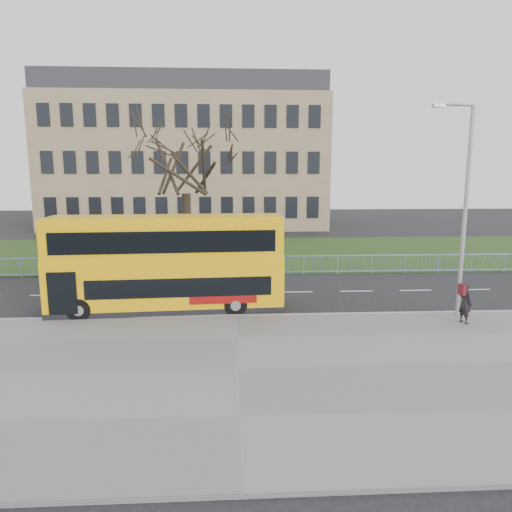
{
  "coord_description": "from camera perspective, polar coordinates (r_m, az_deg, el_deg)",
  "views": [
    {
      "loc": [
        -0.15,
        -19.15,
        5.59
      ],
      "look_at": [
        0.93,
        1.0,
        2.08
      ],
      "focal_mm": 32.0,
      "sensor_mm": 36.0,
      "label": 1
    }
  ],
  "objects": [
    {
      "name": "bare_tree",
      "position": [
        29.29,
        -8.77,
        9.4
      ],
      "size": [
        7.46,
        7.46,
        10.66
      ],
      "primitive_type": null,
      "color": "black",
      "rests_on": "grass_verge"
    },
    {
      "name": "pavement",
      "position": [
        13.58,
        -2.24,
        -14.17
      ],
      "size": [
        80.0,
        10.5,
        0.12
      ],
      "primitive_type": "cube",
      "color": "slate",
      "rests_on": "ground"
    },
    {
      "name": "yellow_bus",
      "position": [
        19.2,
        -11.03,
        -0.71
      ],
      "size": [
        9.57,
        2.82,
        3.96
      ],
      "rotation": [
        0.0,
        0.0,
        0.06
      ],
      "color": "#FFB80A",
      "rests_on": "ground"
    },
    {
      "name": "kerb",
      "position": [
        18.45,
        -2.49,
        -7.55
      ],
      "size": [
        80.0,
        0.2,
        0.14
      ],
      "primitive_type": "cube",
      "color": "gray",
      "rests_on": "ground"
    },
    {
      "name": "grass_verge",
      "position": [
        33.91,
        -2.77,
        0.44
      ],
      "size": [
        80.0,
        15.4,
        0.08
      ],
      "primitive_type": "cube",
      "color": "#1D3714",
      "rests_on": "ground"
    },
    {
      "name": "ground",
      "position": [
        19.95,
        -2.53,
        -6.41
      ],
      "size": [
        120.0,
        120.0,
        0.0
      ],
      "primitive_type": "plane",
      "color": "black",
      "rests_on": "ground"
    },
    {
      "name": "street_lamp",
      "position": [
        19.27,
        24.5,
        5.97
      ],
      "size": [
        1.72,
        0.39,
        8.13
      ],
      "rotation": [
        0.0,
        0.0,
        0.14
      ],
      "color": "#9C9EA5",
      "rests_on": "pavement"
    },
    {
      "name": "guard_railing",
      "position": [
        26.24,
        -2.68,
        -1.21
      ],
      "size": [
        40.0,
        0.12,
        1.1
      ],
      "primitive_type": null,
      "color": "#7897D5",
      "rests_on": "ground"
    },
    {
      "name": "civic_building",
      "position": [
        54.39,
        -8.34,
        11.25
      ],
      "size": [
        30.0,
        15.0,
        14.0
      ],
      "primitive_type": "cube",
      "color": "#877656",
      "rests_on": "ground"
    },
    {
      "name": "pedestrian",
      "position": [
        19.0,
        24.69,
        -5.33
      ],
      "size": [
        0.53,
        0.66,
        1.57
      ],
      "primitive_type": "imported",
      "rotation": [
        0.0,
        0.0,
        1.86
      ],
      "color": "black",
      "rests_on": "pavement"
    }
  ]
}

